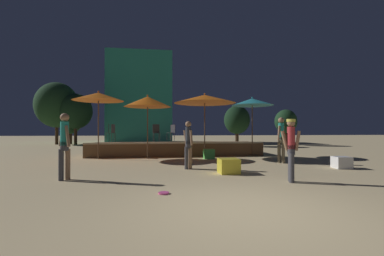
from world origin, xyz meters
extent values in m
plane|color=#D1B784|center=(0.00, 0.00, 0.00)|extent=(120.00, 120.00, 0.00)
cube|color=brown|center=(-0.52, 9.70, 0.33)|extent=(8.88, 2.38, 0.65)
cube|color=#CCB793|center=(-0.52, 8.55, 0.69)|extent=(8.88, 0.12, 0.08)
cylinder|color=brown|center=(0.77, 8.08, 1.31)|extent=(0.05, 0.05, 2.63)
cone|color=orange|center=(0.77, 8.08, 2.83)|extent=(2.96, 2.96, 0.41)
sphere|color=orange|center=(0.77, 8.08, 3.07)|extent=(0.08, 0.08, 0.08)
cylinder|color=brown|center=(-4.18, 8.18, 1.34)|extent=(0.05, 0.05, 2.68)
cone|color=orange|center=(-4.18, 8.18, 2.87)|extent=(2.28, 2.28, 0.38)
sphere|color=orange|center=(-4.18, 8.18, 3.10)|extent=(0.08, 0.08, 0.08)
cylinder|color=brown|center=(3.29, 8.41, 1.29)|extent=(0.05, 0.05, 2.58)
cone|color=teal|center=(3.29, 8.41, 2.76)|extent=(2.12, 2.12, 0.36)
sphere|color=teal|center=(3.29, 8.41, 2.98)|extent=(0.08, 0.08, 0.08)
cylinder|color=brown|center=(-1.94, 8.02, 1.21)|extent=(0.05, 0.05, 2.41)
cone|color=orange|center=(-1.94, 8.02, 2.65)|extent=(2.17, 2.17, 0.49)
sphere|color=orange|center=(-1.94, 8.02, 2.94)|extent=(0.08, 0.08, 0.08)
cube|color=white|center=(4.87, 4.07, 0.20)|extent=(0.58, 0.58, 0.41)
cube|color=yellow|center=(0.69, 3.59, 0.23)|extent=(0.60, 0.60, 0.45)
cube|color=#4CC651|center=(0.88, 7.60, 0.22)|extent=(0.47, 0.47, 0.45)
cylinder|color=#72664C|center=(3.51, 5.60, 0.43)|extent=(0.13, 0.13, 0.85)
cylinder|color=#72664C|center=(3.41, 5.75, 0.43)|extent=(0.13, 0.13, 0.85)
cylinder|color=#72664C|center=(3.46, 5.68, 0.93)|extent=(0.22, 0.22, 0.24)
cylinder|color=teal|center=(3.46, 5.68, 1.28)|extent=(0.22, 0.22, 0.65)
cylinder|color=#997051|center=(3.61, 5.78, 1.21)|extent=(0.15, 0.14, 0.59)
cylinder|color=#997051|center=(3.31, 5.57, 1.21)|extent=(0.19, 0.17, 0.59)
sphere|color=#997051|center=(3.46, 5.68, 1.72)|extent=(0.23, 0.23, 0.23)
cylinder|color=#3F3F47|center=(-0.50, 4.59, 0.38)|extent=(0.13, 0.13, 0.75)
cylinder|color=#997051|center=(-0.36, 4.68, 0.38)|extent=(0.13, 0.13, 0.75)
cylinder|color=#3F3F47|center=(-0.43, 4.64, 0.83)|extent=(0.19, 0.19, 0.24)
cylinder|color=#333842|center=(-0.43, 4.64, 1.14)|extent=(0.19, 0.19, 0.58)
cylinder|color=#997051|center=(-0.35, 4.50, 1.07)|extent=(0.15, 0.17, 0.52)
cylinder|color=#997051|center=(-0.52, 4.77, 1.07)|extent=(0.16, 0.20, 0.52)
sphere|color=#997051|center=(-0.43, 4.64, 1.53)|extent=(0.20, 0.20, 0.20)
cylinder|color=#3F3F47|center=(1.88, 2.00, 0.37)|extent=(0.13, 0.13, 0.74)
cylinder|color=#3F3F47|center=(1.94, 2.15, 0.37)|extent=(0.13, 0.13, 0.74)
cylinder|color=#3F3F47|center=(1.91, 2.07, 0.82)|extent=(0.19, 0.19, 0.24)
cylinder|color=#B22D33|center=(1.91, 2.07, 1.13)|extent=(0.19, 0.19, 0.57)
cylinder|color=#997051|center=(2.06, 2.02, 1.06)|extent=(0.17, 0.13, 0.51)
cylinder|color=#997051|center=(1.76, 2.13, 1.06)|extent=(0.21, 0.14, 0.51)
sphere|color=#997051|center=(1.91, 2.07, 1.51)|extent=(0.20, 0.20, 0.20)
cylinder|color=#D8D14C|center=(1.91, 2.07, 1.57)|extent=(0.22, 0.22, 0.07)
cylinder|color=#3F3F47|center=(-3.99, 3.05, 0.41)|extent=(0.13, 0.13, 0.82)
cylinder|color=#997051|center=(-3.86, 3.17, 0.41)|extent=(0.13, 0.13, 0.82)
cylinder|color=#3F3F47|center=(-3.92, 3.11, 0.90)|extent=(0.21, 0.21, 0.24)
cylinder|color=teal|center=(-3.92, 3.11, 1.24)|extent=(0.21, 0.21, 0.63)
cylinder|color=#997051|center=(-3.81, 2.98, 1.17)|extent=(0.22, 0.22, 0.56)
cylinder|color=#997051|center=(-4.04, 3.24, 1.17)|extent=(0.22, 0.23, 0.56)
sphere|color=#997051|center=(-3.92, 3.11, 1.67)|extent=(0.22, 0.22, 0.22)
cylinder|color=#2D3338|center=(-1.66, 9.19, 0.96)|extent=(0.02, 0.02, 0.45)
cylinder|color=#2D3338|center=(-1.36, 9.24, 0.96)|extent=(0.02, 0.02, 0.45)
cylinder|color=#2D3338|center=(-1.71, 9.48, 0.96)|extent=(0.02, 0.02, 0.45)
cylinder|color=#2D3338|center=(-1.41, 9.53, 0.96)|extent=(0.02, 0.02, 0.45)
cylinder|color=#2D3338|center=(-1.54, 9.36, 1.18)|extent=(0.40, 0.40, 0.02)
cube|color=#2D3338|center=(-1.56, 9.53, 1.41)|extent=(0.36, 0.09, 0.45)
cylinder|color=#47474C|center=(-4.06, 10.05, 0.96)|extent=(0.02, 0.02, 0.45)
cylinder|color=#47474C|center=(-4.15, 9.77, 0.96)|extent=(0.02, 0.02, 0.45)
cylinder|color=#47474C|center=(-3.77, 9.96, 0.96)|extent=(0.02, 0.02, 0.45)
cylinder|color=#47474C|center=(-3.86, 9.68, 0.96)|extent=(0.02, 0.02, 0.45)
cylinder|color=#47474C|center=(-3.96, 9.86, 1.18)|extent=(0.40, 0.40, 0.02)
cube|color=#47474C|center=(-3.80, 9.81, 1.41)|extent=(0.14, 0.35, 0.45)
cylinder|color=#1E4C47|center=(-3.53, 8.87, 0.96)|extent=(0.02, 0.02, 0.45)
cylinder|color=#1E4C47|center=(-3.57, 9.17, 0.96)|extent=(0.02, 0.02, 0.45)
cylinder|color=#1E4C47|center=(-3.83, 8.83, 0.96)|extent=(0.02, 0.02, 0.45)
cylinder|color=#1E4C47|center=(-3.87, 9.13, 0.96)|extent=(0.02, 0.02, 0.45)
cylinder|color=#1E4C47|center=(-3.70, 9.00, 1.18)|extent=(0.40, 0.40, 0.02)
cube|color=#1E4C47|center=(-3.87, 8.98, 1.41)|extent=(0.07, 0.36, 0.45)
cylinder|color=#47474C|center=(-0.97, 10.32, 0.96)|extent=(0.02, 0.02, 0.45)
cylinder|color=#47474C|center=(-0.78, 10.08, 0.96)|extent=(0.02, 0.02, 0.45)
cylinder|color=#47474C|center=(-0.73, 10.50, 0.96)|extent=(0.02, 0.02, 0.45)
cylinder|color=#47474C|center=(-0.54, 10.27, 0.96)|extent=(0.02, 0.02, 0.45)
cylinder|color=#47474C|center=(-0.75, 10.29, 1.18)|extent=(0.40, 0.40, 0.02)
cube|color=#47474C|center=(-0.62, 10.40, 1.41)|extent=(0.25, 0.30, 0.45)
cylinder|color=#E54C99|center=(-1.34, 1.29, 0.02)|extent=(0.22, 0.22, 0.03)
cylinder|color=#3D2B1C|center=(4.96, 16.23, 0.61)|extent=(0.28, 0.28, 1.23)
ellipsoid|color=black|center=(4.96, 16.23, 2.17)|extent=(2.11, 2.11, 2.32)
cylinder|color=#3D2B1C|center=(-10.78, 21.19, 0.97)|extent=(0.28, 0.28, 1.95)
ellipsoid|color=#19381E|center=(-10.78, 21.19, 3.67)|extent=(3.82, 3.82, 4.21)
cylinder|color=#3D2B1C|center=(-8.94, 20.61, 0.87)|extent=(0.28, 0.28, 1.74)
ellipsoid|color=black|center=(-8.94, 20.61, 3.07)|extent=(2.94, 2.94, 3.24)
cylinder|color=#3D2B1C|center=(9.65, 17.07, 0.62)|extent=(0.28, 0.28, 1.24)
ellipsoid|color=#19381E|center=(9.65, 17.07, 2.10)|extent=(1.90, 1.90, 2.08)
cylinder|color=#3D2B1C|center=(-9.76, 21.81, 0.59)|extent=(0.28, 0.28, 1.19)
ellipsoid|color=black|center=(-9.76, 21.81, 2.09)|extent=(1.99, 1.99, 2.19)
cube|color=teal|center=(-3.42, 25.48, 4.93)|extent=(6.97, 4.53, 9.86)
camera|label=1|loc=(-1.47, -4.08, 1.33)|focal=24.00mm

